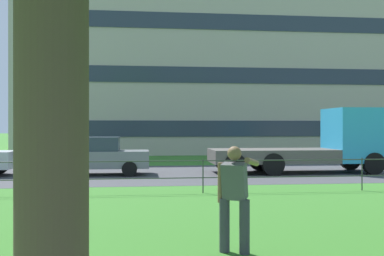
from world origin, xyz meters
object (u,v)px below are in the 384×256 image
object	(u,v)px
flatbed_truck_far_right	(321,144)
car_grey_center	(98,156)
person_thrower	(235,195)
apartment_building_background	(218,62)

from	to	relation	value
flatbed_truck_far_right	car_grey_center	bearing A→B (deg)	179.72
car_grey_center	person_thrower	bearing A→B (deg)	-75.31
car_grey_center	apartment_building_background	xyz separation A→B (m)	(8.39, 20.08, 6.80)
person_thrower	apartment_building_background	bearing A→B (deg)	80.70
person_thrower	car_grey_center	xyz separation A→B (m)	(-3.14, 11.97, -0.11)
car_grey_center	flatbed_truck_far_right	xyz separation A→B (m)	(9.41, -0.05, 0.44)
car_grey_center	apartment_building_background	distance (m)	22.80
car_grey_center	apartment_building_background	size ratio (longest dim) A/B	0.13
car_grey_center	flatbed_truck_far_right	bearing A→B (deg)	-0.28
flatbed_truck_far_right	apartment_building_background	bearing A→B (deg)	92.90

